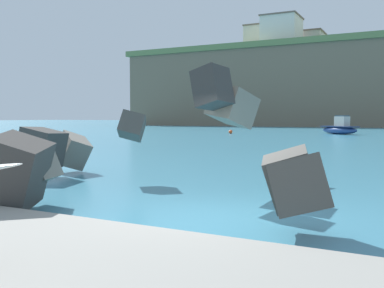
{
  "coord_description": "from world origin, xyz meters",
  "views": [
    {
      "loc": [
        3.47,
        -7.53,
        1.97
      ],
      "look_at": [
        -0.63,
        0.5,
        1.4
      ],
      "focal_mm": 40.57,
      "sensor_mm": 36.0,
      "label": 1
    }
  ],
  "objects_px": {
    "boat_near_left": "(340,128)",
    "station_building_central": "(260,38)",
    "mooring_buoy_inner": "(231,132)",
    "station_building_east": "(282,31)",
    "station_building_west": "(306,41)"
  },
  "relations": [
    {
      "from": "boat_near_left",
      "to": "mooring_buoy_inner",
      "type": "relative_size",
      "value": 11.2
    },
    {
      "from": "station_building_west",
      "to": "station_building_east",
      "type": "bearing_deg",
      "value": -109.38
    },
    {
      "from": "station_building_central",
      "to": "station_building_east",
      "type": "height_order",
      "value": "station_building_east"
    },
    {
      "from": "boat_near_left",
      "to": "station_building_central",
      "type": "xyz_separation_m",
      "value": [
        -24.34,
        45.58,
        19.21
      ]
    },
    {
      "from": "station_building_west",
      "to": "station_building_central",
      "type": "relative_size",
      "value": 1.1
    },
    {
      "from": "mooring_buoy_inner",
      "to": "station_building_central",
      "type": "xyz_separation_m",
      "value": [
        -12.81,
        49.75,
        19.66
      ]
    },
    {
      "from": "boat_near_left",
      "to": "mooring_buoy_inner",
      "type": "distance_m",
      "value": 12.27
    },
    {
      "from": "station_building_west",
      "to": "station_building_east",
      "type": "height_order",
      "value": "station_building_east"
    },
    {
      "from": "boat_near_left",
      "to": "mooring_buoy_inner",
      "type": "height_order",
      "value": "boat_near_left"
    },
    {
      "from": "station_building_central",
      "to": "station_building_east",
      "type": "xyz_separation_m",
      "value": [
        6.17,
        -4.52,
        0.31
      ]
    },
    {
      "from": "station_building_central",
      "to": "station_building_east",
      "type": "distance_m",
      "value": 7.65
    },
    {
      "from": "mooring_buoy_inner",
      "to": "station_building_central",
      "type": "height_order",
      "value": "station_building_central"
    },
    {
      "from": "mooring_buoy_inner",
      "to": "station_building_east",
      "type": "xyz_separation_m",
      "value": [
        -6.64,
        45.23,
        19.97
      ]
    },
    {
      "from": "boat_near_left",
      "to": "station_building_west",
      "type": "height_order",
      "value": "station_building_west"
    },
    {
      "from": "station_building_east",
      "to": "mooring_buoy_inner",
      "type": "bearing_deg",
      "value": -81.65
    }
  ]
}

